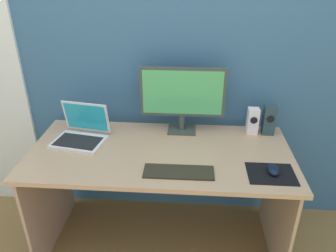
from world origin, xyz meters
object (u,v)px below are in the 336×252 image
at_px(speaker_right, 269,120).
at_px(keyboard_external, 179,172).
at_px(speaker_near_monitor, 253,121).
at_px(mouse, 273,170).
at_px(laptop, 81,133).
at_px(monitor, 182,96).

height_order(speaker_right, keyboard_external, speaker_right).
relative_size(speaker_near_monitor, mouse, 1.71).
distance_m(speaker_right, laptop, 1.19).
bearing_deg(speaker_near_monitor, speaker_right, 0.02).
xyz_separation_m(speaker_right, speaker_near_monitor, (-0.10, -0.00, -0.01)).
xyz_separation_m(keyboard_external, mouse, (0.50, 0.03, 0.02)).
relative_size(laptop, mouse, 3.42).
bearing_deg(speaker_right, mouse, -97.13).
bearing_deg(mouse, speaker_right, 85.81).
bearing_deg(laptop, monitor, 14.96).
height_order(speaker_right, laptop, laptop).
distance_m(monitor, speaker_near_monitor, 0.48).
relative_size(laptop, keyboard_external, 0.92).
relative_size(speaker_near_monitor, laptop, 0.50).
distance_m(monitor, mouse, 0.70).
bearing_deg(speaker_near_monitor, keyboard_external, -133.24).
relative_size(speaker_right, laptop, 0.56).
xyz_separation_m(monitor, laptop, (-0.62, -0.17, -0.20)).
distance_m(laptop, keyboard_external, 0.69).
bearing_deg(speaker_near_monitor, laptop, -170.91).
height_order(monitor, keyboard_external, monitor).
bearing_deg(monitor, keyboard_external, -89.90).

